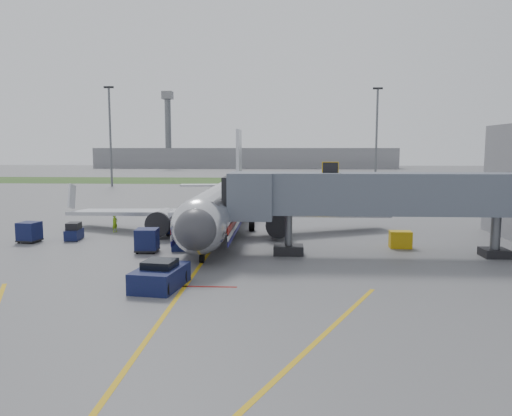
# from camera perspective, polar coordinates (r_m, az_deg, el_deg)

# --- Properties ---
(ground) EXTENTS (400.00, 400.00, 0.00)m
(ground) POSITION_cam_1_polar(r_m,az_deg,el_deg) (33.02, -6.75, -7.00)
(ground) COLOR #565659
(ground) RESTS_ON ground
(grass_strip) EXTENTS (300.00, 25.00, 0.01)m
(grass_strip) POSITION_cam_1_polar(r_m,az_deg,el_deg) (121.95, 0.52, 3.14)
(grass_strip) COLOR #2D4C1E
(grass_strip) RESTS_ON ground
(apron_markings) EXTENTS (21.52, 50.00, 0.01)m
(apron_markings) POSITION_cam_1_polar(r_m,az_deg,el_deg) (26.03, -9.60, -10.85)
(apron_markings) COLOR gold
(apron_markings) RESTS_ON ground
(airliner) EXTENTS (32.10, 35.67, 10.25)m
(airliner) POSITION_cam_1_polar(r_m,az_deg,el_deg) (47.44, -3.64, 0.50)
(airliner) COLOR silver
(airliner) RESTS_ON ground
(jet_bridge) EXTENTS (25.30, 4.00, 6.90)m
(jet_bridge) POSITION_cam_1_polar(r_m,az_deg,el_deg) (37.44, 14.33, 1.41)
(jet_bridge) COLOR slate
(jet_bridge) RESTS_ON ground
(light_mast_left) EXTENTS (2.00, 0.44, 20.40)m
(light_mast_left) POSITION_cam_1_polar(r_m,az_deg,el_deg) (107.67, -16.32, 8.12)
(light_mast_left) COLOR #595B60
(light_mast_left) RESTS_ON ground
(light_mast_right) EXTENTS (2.00, 0.44, 20.40)m
(light_mast_right) POSITION_cam_1_polar(r_m,az_deg,el_deg) (108.36, 13.61, 8.19)
(light_mast_right) COLOR #595B60
(light_mast_right) RESTS_ON ground
(distant_terminal) EXTENTS (120.00, 14.00, 8.00)m
(distant_terminal) POSITION_cam_1_polar(r_m,az_deg,el_deg) (202.21, -1.27, 5.74)
(distant_terminal) COLOR slate
(distant_terminal) RESTS_ON ground
(control_tower) EXTENTS (4.00, 4.00, 30.00)m
(control_tower) POSITION_cam_1_polar(r_m,az_deg,el_deg) (202.01, -10.02, 9.42)
(control_tower) COLOR #595B60
(control_tower) RESTS_ON ground
(pushback_tug) EXTENTS (2.88, 4.12, 1.59)m
(pushback_tug) POSITION_cam_1_polar(r_m,az_deg,el_deg) (29.04, -10.91, -7.65)
(pushback_tug) COLOR #0C1936
(pushback_tug) RESTS_ON ground
(baggage_tug) EXTENTS (1.34, 2.26, 1.51)m
(baggage_tug) POSITION_cam_1_polar(r_m,az_deg,el_deg) (45.95, -20.08, -2.60)
(baggage_tug) COLOR #0C1936
(baggage_tug) RESTS_ON ground
(baggage_cart_a) EXTENTS (1.79, 1.79, 1.64)m
(baggage_cart_a) POSITION_cam_1_polar(r_m,az_deg,el_deg) (45.89, -9.32, -2.07)
(baggage_cart_a) COLOR #0C1936
(baggage_cart_a) RESTS_ON ground
(baggage_cart_b) EXTENTS (1.77, 1.77, 1.80)m
(baggage_cart_b) POSITION_cam_1_polar(r_m,az_deg,el_deg) (38.87, -12.35, -3.63)
(baggage_cart_b) COLOR #0C1936
(baggage_cart_b) RESTS_ON ground
(baggage_cart_c) EXTENTS (1.80, 1.80, 1.72)m
(baggage_cart_c) POSITION_cam_1_polar(r_m,az_deg,el_deg) (46.07, -24.49, -2.51)
(baggage_cart_c) COLOR #0C1936
(baggage_cart_c) RESTS_ON ground
(belt_loader) EXTENTS (2.42, 5.04, 2.38)m
(belt_loader) POSITION_cam_1_polar(r_m,az_deg,el_deg) (40.63, -8.54, -3.56)
(belt_loader) COLOR #0C1936
(belt_loader) RESTS_ON ground
(ground_power_cart) EXTENTS (1.72, 1.18, 1.35)m
(ground_power_cart) POSITION_cam_1_polar(r_m,az_deg,el_deg) (41.28, 16.17, -3.49)
(ground_power_cart) COLOR gold
(ground_power_cart) RESTS_ON ground
(ramp_worker) EXTENTS (0.64, 0.74, 1.71)m
(ramp_worker) POSITION_cam_1_polar(r_m,az_deg,el_deg) (48.95, -15.83, -1.66)
(ramp_worker) COLOR #85C317
(ramp_worker) RESTS_ON ground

